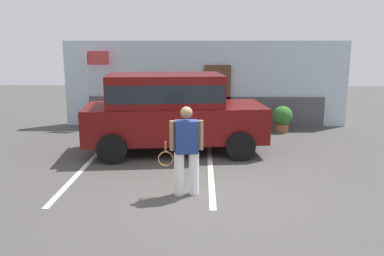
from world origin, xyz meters
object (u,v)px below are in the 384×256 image
Objects in this scene: tennis_player_man at (186,150)px; potted_plant_by_porch at (282,117)px; flag_pole at (93,73)px; parked_suv at (171,109)px.

tennis_player_man is 6.34m from potted_plant_by_porch.
flag_pole reaches higher than tennis_player_man.
potted_plant_by_porch is 6.43m from flag_pole.
parked_suv is 2.83× the size of tennis_player_man.
tennis_player_man is at bearing -61.32° from flag_pole.
tennis_player_man is 2.02× the size of potted_plant_by_porch.
flag_pole is (-6.26, 0.51, 1.37)m from potted_plant_by_porch.
flag_pole is at bearing 175.33° from potted_plant_by_porch.
flag_pole is (-3.36, 6.14, 0.96)m from tennis_player_man.
parked_suv is 4.24m from flag_pole.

